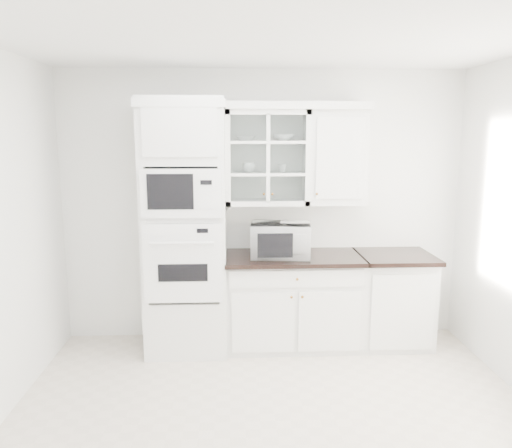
{
  "coord_description": "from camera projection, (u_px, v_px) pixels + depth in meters",
  "views": [
    {
      "loc": [
        -0.3,
        -3.24,
        2.08
      ],
      "look_at": [
        -0.1,
        1.05,
        1.3
      ],
      "focal_mm": 35.0,
      "sensor_mm": 36.0,
      "label": 1
    }
  ],
  "objects": [
    {
      "name": "room_shell",
      "position": [
        273.0,
        175.0,
        3.67
      ],
      "size": [
        4.0,
        3.5,
        2.7
      ],
      "color": "white",
      "rests_on": "ground"
    },
    {
      "name": "countertop_microwave",
      "position": [
        281.0,
        239.0,
        4.77
      ],
      "size": [
        0.6,
        0.51,
        0.32
      ],
      "primitive_type": "imported",
      "rotation": [
        0.0,
        0.0,
        3.04
      ],
      "color": "white",
      "rests_on": "base_cabinet_run"
    },
    {
      "name": "cup_b",
      "position": [
        282.0,
        168.0,
        4.83
      ],
      "size": [
        0.09,
        0.09,
        0.08
      ],
      "primitive_type": "imported",
      "rotation": [
        0.0,
        0.0,
        0.1
      ],
      "color": "white",
      "rests_on": "upper_cabinet_glass"
    },
    {
      "name": "bowl_a",
      "position": [
        246.0,
        139.0,
        4.74
      ],
      "size": [
        0.2,
        0.2,
        0.05
      ],
      "primitive_type": "imported",
      "rotation": [
        0.0,
        0.0,
        -0.07
      ],
      "color": "white",
      "rests_on": "upper_cabinet_glass"
    },
    {
      "name": "ground",
      "position": [
        277.0,
        428.0,
        3.56
      ],
      "size": [
        4.0,
        3.5,
        0.01
      ],
      "primitive_type": "cube",
      "color": "beige",
      "rests_on": "ground"
    },
    {
      "name": "base_cabinet_run",
      "position": [
        293.0,
        300.0,
        4.92
      ],
      "size": [
        1.32,
        0.67,
        0.92
      ],
      "color": "silver",
      "rests_on": "ground"
    },
    {
      "name": "cup_a",
      "position": [
        249.0,
        167.0,
        4.8
      ],
      "size": [
        0.15,
        0.15,
        0.1
      ],
      "primitive_type": "imported",
      "rotation": [
        0.0,
        0.0,
        0.29
      ],
      "color": "white",
      "rests_on": "upper_cabinet_glass"
    },
    {
      "name": "crown_molding",
      "position": [
        256.0,
        106.0,
        4.68
      ],
      "size": [
        2.14,
        0.38,
        0.07
      ],
      "primitive_type": "cube",
      "color": "white",
      "rests_on": "room_shell"
    },
    {
      "name": "oven_column",
      "position": [
        186.0,
        228.0,
        4.71
      ],
      "size": [
        0.76,
        0.68,
        2.4
      ],
      "color": "silver",
      "rests_on": "ground"
    },
    {
      "name": "upper_cabinet_glass",
      "position": [
        267.0,
        158.0,
        4.79
      ],
      "size": [
        0.8,
        0.33,
        0.9
      ],
      "color": "silver",
      "rests_on": "room_shell"
    },
    {
      "name": "extra_base_cabinet",
      "position": [
        392.0,
        298.0,
        4.96
      ],
      "size": [
        0.72,
        0.67,
        0.92
      ],
      "color": "silver",
      "rests_on": "ground"
    },
    {
      "name": "upper_cabinet_solid",
      "position": [
        336.0,
        158.0,
        4.82
      ],
      "size": [
        0.55,
        0.33,
        0.9
      ],
      "primitive_type": "cube",
      "color": "silver",
      "rests_on": "room_shell"
    },
    {
      "name": "bowl_b",
      "position": [
        284.0,
        138.0,
        4.78
      ],
      "size": [
        0.21,
        0.21,
        0.06
      ],
      "primitive_type": "imported",
      "rotation": [
        0.0,
        0.0,
        0.05
      ],
      "color": "white",
      "rests_on": "upper_cabinet_glass"
    }
  ]
}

